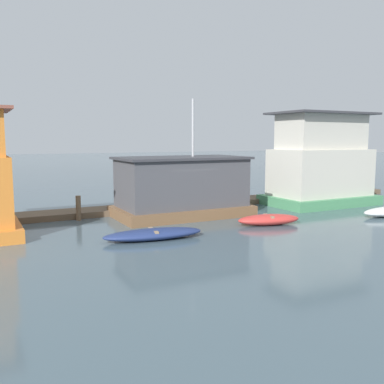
{
  "coord_description": "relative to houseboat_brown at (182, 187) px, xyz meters",
  "views": [
    {
      "loc": [
        -9.44,
        -19.32,
        3.97
      ],
      "look_at": [
        0.0,
        -1.0,
        1.4
      ],
      "focal_mm": 40.0,
      "sensor_mm": 36.0,
      "label": 1
    }
  ],
  "objects": [
    {
      "name": "mooring_post_far_right",
      "position": [
        -5.06,
        1.15,
        -0.87
      ],
      "size": [
        0.24,
        0.24,
        1.21
      ],
      "primitive_type": "cylinder",
      "color": "brown",
      "rests_on": "ground_plane"
    },
    {
      "name": "dock_walkway",
      "position": [
        -0.12,
        2.33,
        -1.33
      ],
      "size": [
        33.8,
        1.85,
        0.3
      ],
      "primitive_type": "cube",
      "color": "brown",
      "rests_on": "ground_plane"
    },
    {
      "name": "houseboat_green",
      "position": [
        9.18,
        -0.3,
        0.99
      ],
      "size": [
        6.49,
        4.01,
        5.51
      ],
      "color": "#4C9360",
      "rests_on": "ground_plane"
    },
    {
      "name": "dinghy_navy",
      "position": [
        -3.31,
        -4.24,
        -1.26
      ],
      "size": [
        4.14,
        1.64,
        0.42
      ],
      "color": "navy",
      "rests_on": "ground_plane"
    },
    {
      "name": "mooring_post_near_right",
      "position": [
        2.78,
        1.15,
        -0.53
      ],
      "size": [
        0.27,
        0.27,
        1.9
      ],
      "primitive_type": "cylinder",
      "color": "brown",
      "rests_on": "ground_plane"
    },
    {
      "name": "dinghy_red",
      "position": [
        2.53,
        -4.01,
        -1.23
      ],
      "size": [
        3.16,
        1.75,
        0.49
      ],
      "color": "red",
      "rests_on": "ground_plane"
    },
    {
      "name": "mooring_post_near_left",
      "position": [
        2.58,
        1.15,
        -0.52
      ],
      "size": [
        0.3,
        0.3,
        1.92
      ],
      "primitive_type": "cylinder",
      "color": "brown",
      "rests_on": "ground_plane"
    },
    {
      "name": "houseboat_brown",
      "position": [
        0.0,
        0.0,
        0.0
      ],
      "size": [
        6.85,
        3.84,
        6.0
      ],
      "color": "brown",
      "rests_on": "ground_plane"
    },
    {
      "name": "ground_plane",
      "position": [
        -0.12,
        -0.39,
        -1.48
      ],
      "size": [
        200.0,
        200.0,
        0.0
      ],
      "primitive_type": "plane",
      "color": "#475B66"
    }
  ]
}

